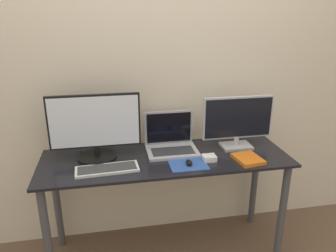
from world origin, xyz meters
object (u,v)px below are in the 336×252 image
monitor_left (95,128)px  book (248,159)px  monitor_right (238,121)px  power_brick (209,158)px  keyboard (107,169)px  mouse (189,163)px  laptop (171,141)px

monitor_left → book: bearing=-12.9°
monitor_right → power_brick: bearing=-146.0°
keyboard → power_brick: (0.66, 0.02, 0.01)m
monitor_right → mouse: (-0.40, -0.22, -0.18)m
book → laptop: bearing=149.5°
monitor_left → keyboard: bearing=-71.9°
monitor_right → keyboard: 0.96m
monitor_right → laptop: bearing=173.9°
mouse → book: 0.40m
laptop → keyboard: bearing=-151.8°
laptop → book: 0.54m
monitor_left → power_brick: 0.77m
monitor_left → laptop: monitor_left is taller
monitor_left → mouse: bearing=-21.0°
keyboard → power_brick: size_ratio=4.59×
monitor_left → monitor_right: monitor_left is taller
laptop → mouse: size_ratio=5.43×
keyboard → monitor_right: bearing=11.7°
monitor_right → book: 0.29m
laptop → mouse: (0.06, -0.27, -0.04)m
keyboard → mouse: bearing=-3.3°
keyboard → mouse: (0.51, -0.03, 0.01)m
laptop → book: laptop is taller
power_brick → keyboard: bearing=-178.3°
monitor_left → monitor_right: size_ratio=1.17×
book → monitor_left: bearing=167.1°
keyboard → laptop: bearing=28.2°
mouse → book: (0.40, -0.00, -0.01)m
monitor_left → keyboard: size_ratio=1.49×
monitor_right → power_brick: (-0.25, -0.17, -0.18)m
monitor_right → laptop: 0.49m
monitor_left → book: size_ratio=2.80×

